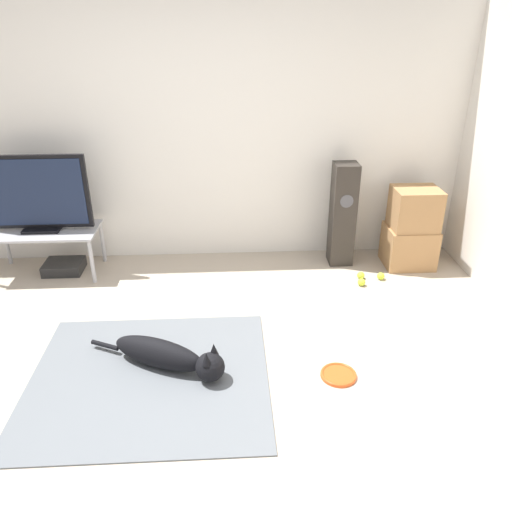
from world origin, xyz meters
TOP-DOWN VIEW (x-y plane):
  - ground_plane at (0.00, 0.00)m, footprint 12.00×12.00m
  - wall_back at (0.00, 2.10)m, footprint 8.00×0.06m
  - area_rug at (-0.17, 0.18)m, footprint 1.56×1.39m
  - dog at (-0.03, 0.26)m, footprint 0.95×0.51m
  - frisbee at (1.08, 0.13)m, footprint 0.24×0.24m
  - cardboard_box_lower at (2.07, 1.72)m, footprint 0.45×0.38m
  - cardboard_box_upper at (2.08, 1.72)m, footprint 0.41×0.35m
  - floor_speaker at (1.44, 1.81)m, footprint 0.22×0.22m
  - tv_stand at (-1.27, 1.74)m, footprint 0.95×0.48m
  - tv at (-1.27, 1.75)m, footprint 0.90×0.20m
  - tennis_ball_by_boxes at (1.74, 1.43)m, footprint 0.07×0.07m
  - tennis_ball_near_speaker at (1.56, 1.46)m, footprint 0.07×0.07m
  - tennis_ball_loose_on_carpet at (1.54, 1.33)m, footprint 0.07×0.07m
  - game_console at (-1.16, 1.76)m, footprint 0.34×0.28m

SIDE VIEW (x-z plane):
  - ground_plane at x=0.00m, z-range 0.00..0.00m
  - area_rug at x=-0.17m, z-range 0.00..0.01m
  - frisbee at x=1.08m, z-range 0.00..0.03m
  - tennis_ball_by_boxes at x=1.74m, z-range 0.00..0.07m
  - tennis_ball_near_speaker at x=1.56m, z-range 0.00..0.07m
  - tennis_ball_loose_on_carpet at x=1.54m, z-range 0.00..0.07m
  - game_console at x=-1.16m, z-range 0.00..0.10m
  - dog at x=-0.03m, z-range -0.01..0.24m
  - cardboard_box_lower at x=2.07m, z-range 0.00..0.38m
  - tv_stand at x=-1.27m, z-range 0.16..0.59m
  - floor_speaker at x=1.44m, z-range 0.00..0.97m
  - cardboard_box_upper at x=2.08m, z-range 0.38..0.75m
  - tv at x=-1.27m, z-range 0.42..1.10m
  - wall_back at x=0.00m, z-range 0.00..2.55m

